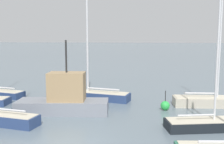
% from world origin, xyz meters
% --- Properties ---
extents(sailboat_0, '(6.60, 2.71, 10.99)m').
position_xyz_m(sailboat_0, '(9.13, 10.61, 0.56)').
color(sailboat_0, '#BCB29E').
rests_on(sailboat_0, ground_plane).
extents(sailboat_3, '(5.68, 3.13, 8.50)m').
position_xyz_m(sailboat_3, '(7.99, 4.41, 0.43)').
color(sailboat_3, black).
rests_on(sailboat_3, ground_plane).
extents(sailboat_6, '(7.27, 2.48, 11.44)m').
position_xyz_m(sailboat_6, '(-1.64, 10.96, 0.58)').
color(sailboat_6, navy).
rests_on(sailboat_6, ground_plane).
extents(fishing_boat_0, '(7.43, 3.48, 5.75)m').
position_xyz_m(fishing_boat_0, '(-2.55, 5.98, 1.16)').
color(fishing_boat_0, gray).
rests_on(fishing_boat_0, ground_plane).
extents(channel_buoy_0, '(0.75, 0.75, 1.63)m').
position_xyz_m(channel_buoy_0, '(5.23, 8.51, 0.38)').
color(channel_buoy_0, green).
rests_on(channel_buoy_0, ground_plane).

